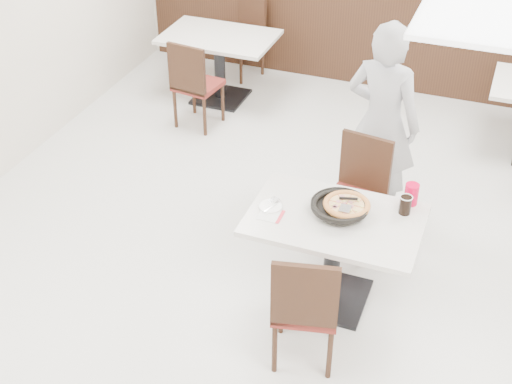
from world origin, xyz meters
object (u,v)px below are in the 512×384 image
(chair_far, at_px, (354,199))
(bg_chair_left_far, at_px, (241,37))
(chair_near, at_px, (306,303))
(pizza, at_px, (347,207))
(main_table, at_px, (332,259))
(cola_glass, at_px, (405,205))
(side_plate, at_px, (270,206))
(red_cup, at_px, (411,194))
(diner_person, at_px, (382,123))
(pizza_pan, at_px, (340,209))
(bg_chair_left_near, at_px, (198,83))
(bg_table_left, at_px, (220,67))

(chair_far, bearing_deg, bg_chair_left_far, -44.68)
(chair_near, bearing_deg, pizza, 71.75)
(chair_near, bearing_deg, main_table, 76.39)
(cola_glass, bearing_deg, side_plate, -163.14)
(red_cup, distance_m, diner_person, 0.95)
(chair_far, bearing_deg, pizza_pan, 100.68)
(diner_person, distance_m, bg_chair_left_near, 2.28)
(pizza_pan, xyz_separation_m, bg_table_left, (-2.06, 2.66, -0.42))
(cola_glass, bearing_deg, chair_far, 136.21)
(chair_near, xyz_separation_m, red_cup, (0.46, 0.95, 0.35))
(main_table, relative_size, chair_far, 1.26)
(bg_chair_left_far, bearing_deg, bg_table_left, 114.90)
(red_cup, bearing_deg, bg_chair_left_near, 144.84)
(chair_near, distance_m, diner_person, 1.86)
(cola_glass, xyz_separation_m, bg_table_left, (-2.49, 2.49, -0.44))
(pizza_pan, height_order, bg_chair_left_near, bg_chair_left_near)
(bg_table_left, bearing_deg, bg_chair_left_near, -87.60)
(side_plate, bearing_deg, bg_chair_left_far, 115.04)
(diner_person, relative_size, bg_chair_left_far, 1.84)
(chair_far, distance_m, bg_table_left, 2.90)
(red_cup, distance_m, bg_table_left, 3.47)
(side_plate, distance_m, bg_chair_left_near, 2.67)
(pizza_pan, distance_m, bg_table_left, 3.39)
(side_plate, bearing_deg, bg_chair_left_near, 126.05)
(diner_person, bearing_deg, red_cup, 126.58)
(red_cup, bearing_deg, cola_glass, -97.26)
(bg_table_left, bearing_deg, main_table, -52.97)
(pizza, xyz_separation_m, side_plate, (-0.52, -0.12, -0.05))
(chair_far, height_order, red_cup, chair_far)
(pizza_pan, relative_size, side_plate, 2.10)
(chair_near, relative_size, pizza, 3.27)
(pizza, bearing_deg, cola_glass, 21.93)
(cola_glass, xyz_separation_m, diner_person, (-0.39, 0.99, 0.06))
(bg_table_left, bearing_deg, red_cup, -43.38)
(pizza, relative_size, cola_glass, 2.23)
(chair_near, bearing_deg, bg_table_left, 109.13)
(main_table, bearing_deg, cola_glass, 27.21)
(bg_chair_left_far, bearing_deg, chair_far, 150.70)
(pizza_pan, bearing_deg, side_plate, -167.84)
(pizza, xyz_separation_m, bg_chair_left_near, (-2.08, 2.03, -0.34))
(side_plate, bearing_deg, chair_far, 57.28)
(chair_near, height_order, cola_glass, chair_near)
(main_table, bearing_deg, bg_chair_left_far, 121.41)
(red_cup, bearing_deg, diner_person, 115.22)
(pizza, height_order, bg_table_left, pizza)
(chair_near, relative_size, bg_chair_left_far, 1.00)
(chair_far, distance_m, side_plate, 0.88)
(chair_far, xyz_separation_m, diner_person, (0.06, 0.56, 0.40))
(pizza, height_order, diner_person, diner_person)
(cola_glass, height_order, bg_chair_left_near, bg_chair_left_near)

